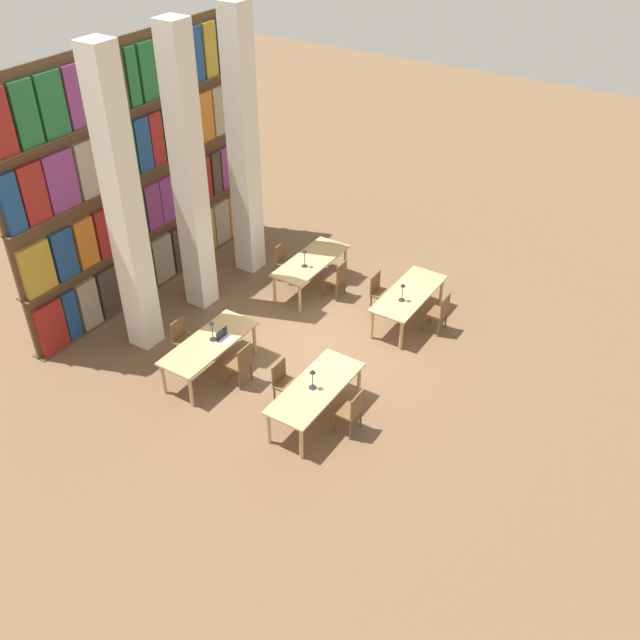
% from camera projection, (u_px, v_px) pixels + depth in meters
% --- Properties ---
extents(ground_plane, '(40.00, 40.00, 0.00)m').
position_uv_depth(ground_plane, '(315.00, 344.00, 14.67)').
color(ground_plane, brown).
extents(bookshelf_bank, '(6.84, 0.35, 5.50)m').
position_uv_depth(bookshelf_bank, '(141.00, 176.00, 15.03)').
color(bookshelf_bank, brown).
rests_on(bookshelf_bank, ground_plane).
extents(pillar_left, '(0.51, 0.51, 6.00)m').
position_uv_depth(pillar_left, '(124.00, 210.00, 13.03)').
color(pillar_left, silver).
rests_on(pillar_left, ground_plane).
extents(pillar_center, '(0.51, 0.51, 6.00)m').
position_uv_depth(pillar_center, '(189.00, 176.00, 14.25)').
color(pillar_center, silver).
rests_on(pillar_center, ground_plane).
extents(pillar_right, '(0.51, 0.51, 6.00)m').
position_uv_depth(pillar_right, '(243.00, 147.00, 15.47)').
color(pillar_right, silver).
rests_on(pillar_right, ground_plane).
extents(reading_table_0, '(2.08, 0.83, 0.72)m').
position_uv_depth(reading_table_0, '(316.00, 390.00, 12.51)').
color(reading_table_0, tan).
rests_on(reading_table_0, ground_plane).
extents(chair_0, '(0.42, 0.40, 0.89)m').
position_uv_depth(chair_0, '(351.00, 410.00, 12.31)').
color(chair_0, brown).
rests_on(chair_0, ground_plane).
extents(chair_1, '(0.42, 0.40, 0.89)m').
position_uv_depth(chair_1, '(284.00, 382.00, 12.93)').
color(chair_1, brown).
rests_on(chair_1, ground_plane).
extents(desk_lamp_0, '(0.14, 0.14, 0.41)m').
position_uv_depth(desk_lamp_0, '(313.00, 376.00, 12.29)').
color(desk_lamp_0, '#232328').
rests_on(desk_lamp_0, reading_table_0).
extents(reading_table_1, '(2.08, 0.83, 0.72)m').
position_uv_depth(reading_table_1, '(409.00, 296.00, 14.97)').
color(reading_table_1, tan).
rests_on(reading_table_1, ground_plane).
extents(chair_2, '(0.42, 0.40, 0.89)m').
position_uv_depth(chair_2, '(439.00, 311.00, 14.77)').
color(chair_2, brown).
rests_on(chair_2, ground_plane).
extents(chair_3, '(0.42, 0.40, 0.89)m').
position_uv_depth(chair_3, '(380.00, 292.00, 15.39)').
color(chair_3, brown).
rests_on(chair_3, ground_plane).
extents(desk_lamp_1, '(0.14, 0.14, 0.41)m').
position_uv_depth(desk_lamp_1, '(403.00, 289.00, 14.53)').
color(desk_lamp_1, '#232328').
rests_on(desk_lamp_1, reading_table_1).
extents(reading_table_2, '(2.08, 0.83, 0.72)m').
position_uv_depth(reading_table_2, '(209.00, 345.00, 13.57)').
color(reading_table_2, tan).
rests_on(reading_table_2, ground_plane).
extents(chair_4, '(0.42, 0.40, 0.89)m').
position_uv_depth(chair_4, '(240.00, 363.00, 13.39)').
color(chair_4, brown).
rests_on(chair_4, ground_plane).
extents(chair_5, '(0.42, 0.40, 0.89)m').
position_uv_depth(chair_5, '(184.00, 339.00, 14.00)').
color(chair_5, brown).
rests_on(chair_5, ground_plane).
extents(desk_lamp_2, '(0.14, 0.14, 0.44)m').
position_uv_depth(desk_lamp_2, '(212.00, 327.00, 13.42)').
color(desk_lamp_2, '#232328').
rests_on(desk_lamp_2, reading_table_2).
extents(laptop, '(0.32, 0.22, 0.21)m').
position_uv_depth(laptop, '(225.00, 338.00, 13.56)').
color(laptop, silver).
rests_on(laptop, reading_table_2).
extents(reading_table_3, '(2.08, 0.83, 0.72)m').
position_uv_depth(reading_table_3, '(311.00, 263.00, 16.07)').
color(reading_table_3, tan).
rests_on(reading_table_3, ground_plane).
extents(chair_6, '(0.42, 0.40, 0.89)m').
position_uv_depth(chair_6, '(337.00, 278.00, 15.84)').
color(chair_6, brown).
rests_on(chair_6, ground_plane).
extents(chair_7, '(0.42, 0.40, 0.89)m').
position_uv_depth(chair_7, '(285.00, 261.00, 16.46)').
color(chair_7, brown).
rests_on(chair_7, ground_plane).
extents(desk_lamp_3, '(0.14, 0.14, 0.43)m').
position_uv_depth(desk_lamp_3, '(304.00, 255.00, 15.63)').
color(desk_lamp_3, '#232328').
rests_on(desk_lamp_3, reading_table_3).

